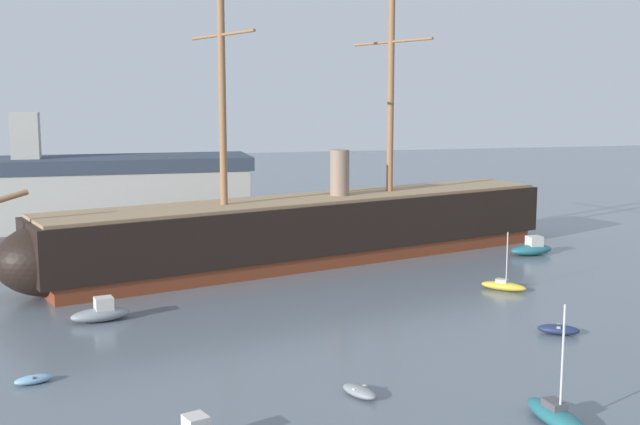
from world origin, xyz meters
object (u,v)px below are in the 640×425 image
dinghy_mid_right (558,329)px  sailboat_alongside_stern (504,286)px  tall_ship (312,229)px  dinghy_mid_left (33,379)px  dockside_warehouse_left (13,198)px  motorboat_far_right (532,248)px  sailboat_foreground_right (557,416)px  motorboat_alongside_bow (101,313)px  dinghy_near_centre (360,391)px

dinghy_mid_right → sailboat_alongside_stern: sailboat_alongside_stern is taller
tall_ship → dinghy_mid_left: tall_ship is taller
dinghy_mid_right → dockside_warehouse_left: dockside_warehouse_left is taller
dinghy_mid_right → sailboat_alongside_stern: 12.75m
tall_ship → motorboat_far_right: 23.69m
sailboat_alongside_stern → motorboat_far_right: size_ratio=1.04×
sailboat_alongside_stern → dockside_warehouse_left: bearing=138.5°
tall_ship → dockside_warehouse_left: bearing=142.8°
dinghy_mid_right → motorboat_far_right: size_ratio=0.64×
sailboat_foreground_right → motorboat_alongside_bow: size_ratio=1.41×
sailboat_foreground_right → motorboat_far_right: size_ratio=1.32×
dinghy_near_centre → dinghy_mid_right: size_ratio=0.88×
sailboat_foreground_right → dinghy_mid_right: (8.57, 14.07, -0.20)m
dinghy_mid_right → motorboat_alongside_bow: (-31.72, 11.59, 0.29)m
dockside_warehouse_left → dinghy_mid_right: bearing=-50.8°
sailboat_alongside_stern → dockside_warehouse_left: dockside_warehouse_left is taller
sailboat_foreground_right → dinghy_mid_left: sailboat_foreground_right is taller
dinghy_mid_left → dinghy_near_centre: bearing=-20.5°
sailboat_foreground_right → motorboat_far_right: bearing=62.4°
tall_ship → sailboat_alongside_stern: bearing=-49.6°
motorboat_alongside_bow → motorboat_far_right: 46.17m
sailboat_alongside_stern → dockside_warehouse_left: (-44.40, 39.23, 4.19)m
tall_ship → dinghy_near_centre: tall_ship is taller
dinghy_mid_right → dinghy_mid_left: bearing=-178.5°
dinghy_mid_left → dinghy_mid_right: size_ratio=0.75×
motorboat_alongside_bow → sailboat_foreground_right: bearing=-47.9°
sailboat_foreground_right → dinghy_mid_left: size_ratio=2.77×
tall_ship → dinghy_near_centre: size_ratio=23.05×
dinghy_mid_left → dinghy_mid_right: dinghy_mid_right is taller
sailboat_foreground_right → motorboat_far_right: (20.81, 39.75, 0.16)m
dinghy_near_centre → dockside_warehouse_left: 64.64m
sailboat_foreground_right → sailboat_alongside_stern: bearing=68.0°
dinghy_mid_right → motorboat_alongside_bow: 33.78m
dinghy_mid_left → motorboat_far_right: bearing=29.1°
dinghy_mid_right → motorboat_far_right: motorboat_far_right is taller
dinghy_near_centre → sailboat_foreground_right: bearing=-36.2°
tall_ship → motorboat_far_right: bearing=-6.3°
sailboat_foreground_right → dinghy_near_centre: bearing=143.8°
motorboat_far_right → tall_ship: bearing=173.7°
sailboat_foreground_right → motorboat_alongside_bow: bearing=132.1°
sailboat_foreground_right → dinghy_mid_right: sailboat_foreground_right is taller
motorboat_alongside_bow → dockside_warehouse_left: bearing=104.6°
dinghy_near_centre → tall_ship: bearing=80.3°
sailboat_foreground_right → motorboat_alongside_bow: 34.57m
motorboat_alongside_bow → motorboat_far_right: bearing=17.8°
dockside_warehouse_left → motorboat_far_right: bearing=-25.6°
motorboat_alongside_bow → dockside_warehouse_left: (-10.48, 40.20, 3.98)m
sailboat_alongside_stern → tall_ship: bearing=130.4°
dinghy_near_centre → dinghy_mid_left: bearing=159.5°
tall_ship → dinghy_mid_left: bearing=-129.8°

